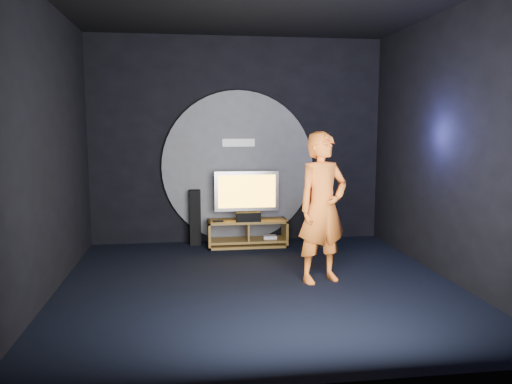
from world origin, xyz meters
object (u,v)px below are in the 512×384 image
Objects in this scene: tower_speaker_right at (315,218)px; player at (322,208)px; subwoofer at (314,237)px; media_console at (248,235)px; tv at (247,193)px; tower_speaker_left at (195,217)px.

player is (-0.41, -1.93, 0.50)m from tower_speaker_right.
subwoofer is at bearing -109.34° from tower_speaker_right.
subwoofer is at bearing -8.87° from media_console.
player reaches higher than media_console.
tower_speaker_right is 0.48× the size of player.
tower_speaker_right is at bearing 70.66° from subwoofer.
player reaches higher than tv.
tv is at bearing 96.29° from media_console.
tv is 0.56× the size of player.
subwoofer is (1.96, -0.42, -0.31)m from tower_speaker_left.
media_console is at bearing -83.71° from tv.
tower_speaker_left is at bearing 170.84° from tower_speaker_right.
tower_speaker_right reaches higher than media_console.
tower_speaker_left is 3.07× the size of subwoofer.
tower_speaker_right is 2.04m from player.
media_console is 1.17m from tower_speaker_right.
tv is 0.98m from tower_speaker_left.
media_console is 4.34× the size of subwoofer.
player reaches higher than subwoofer.
tower_speaker_right is at bearing -6.93° from tv.
tv reaches higher than media_console.
tower_speaker_right is at bearing -3.61° from media_console.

